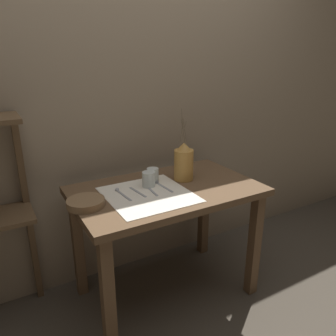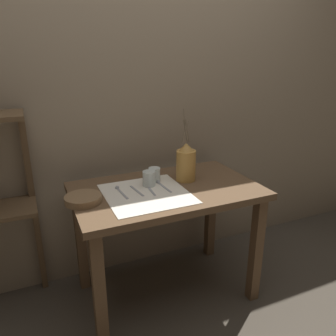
% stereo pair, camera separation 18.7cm
% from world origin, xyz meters
% --- Properties ---
extents(ground_plane, '(12.00, 12.00, 0.00)m').
position_xyz_m(ground_plane, '(0.00, 0.00, 0.00)').
color(ground_plane, '#473F35').
extents(stone_wall_back, '(7.00, 0.06, 2.40)m').
position_xyz_m(stone_wall_back, '(0.00, 0.44, 1.20)').
color(stone_wall_back, gray).
rests_on(stone_wall_back, ground_plane).
extents(wooden_table, '(1.08, 0.66, 0.73)m').
position_xyz_m(wooden_table, '(0.00, 0.00, 0.62)').
color(wooden_table, brown).
rests_on(wooden_table, ground_plane).
extents(linen_cloth, '(0.45, 0.47, 0.00)m').
position_xyz_m(linen_cloth, '(-0.14, -0.04, 0.74)').
color(linen_cloth, silver).
rests_on(linen_cloth, wooden_table).
extents(pitcher_with_flowers, '(0.12, 0.12, 0.44)m').
position_xyz_m(pitcher_with_flowers, '(0.16, 0.07, 0.85)').
color(pitcher_with_flowers, '#B7843D').
rests_on(pitcher_with_flowers, wooden_table).
extents(wooden_bowl, '(0.19, 0.19, 0.04)m').
position_xyz_m(wooden_bowl, '(-0.48, -0.01, 0.75)').
color(wooden_bowl, brown).
rests_on(wooden_bowl, wooden_table).
extents(glass_tumbler_near, '(0.08, 0.08, 0.09)m').
position_xyz_m(glass_tumbler_near, '(-0.08, 0.07, 0.78)').
color(glass_tumbler_near, silver).
rests_on(glass_tumbler_near, wooden_table).
extents(glass_tumbler_far, '(0.07, 0.07, 0.08)m').
position_xyz_m(glass_tumbler_far, '(-0.03, 0.12, 0.78)').
color(glass_tumbler_far, silver).
rests_on(glass_tumbler_far, wooden_table).
extents(spoon_outer, '(0.03, 0.18, 0.02)m').
position_xyz_m(spoon_outer, '(-0.27, 0.06, 0.74)').
color(spoon_outer, '#939399').
rests_on(spoon_outer, wooden_table).
extents(fork_inner, '(0.03, 0.17, 0.00)m').
position_xyz_m(fork_inner, '(-0.18, 0.01, 0.74)').
color(fork_inner, '#939399').
rests_on(fork_inner, wooden_table).
extents(fork_outer, '(0.02, 0.17, 0.00)m').
position_xyz_m(fork_outer, '(-0.10, -0.01, 0.74)').
color(fork_outer, '#939399').
rests_on(fork_outer, wooden_table).
extents(spoon_inner, '(0.03, 0.18, 0.02)m').
position_xyz_m(spoon_inner, '(-0.01, 0.05, 0.74)').
color(spoon_inner, '#939399').
rests_on(spoon_inner, wooden_table).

